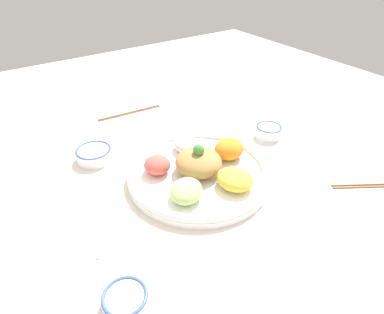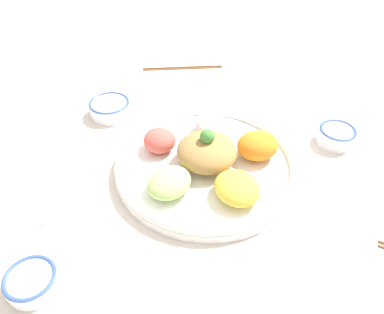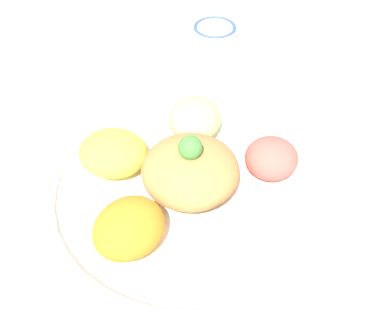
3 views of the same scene
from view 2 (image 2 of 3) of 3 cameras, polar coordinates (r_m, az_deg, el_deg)
ground_plane at (r=0.84m, az=-0.16°, el=-1.10°), size 2.40×2.40×0.00m
salad_platter at (r=0.80m, az=2.37°, el=-0.63°), size 0.39×0.39×0.11m
sauce_bowl_red at (r=0.94m, az=21.16°, el=3.12°), size 0.09×0.09×0.04m
rice_bowl_blue at (r=0.68m, az=-23.28°, el=-17.01°), size 0.09×0.09×0.03m
sauce_bowl_dark at (r=1.00m, az=-12.41°, el=7.37°), size 0.10×0.10×0.04m
chopsticks_pair_near at (r=1.20m, az=-1.44°, el=13.51°), size 0.25×0.03×0.01m
serving_spoon_extra at (r=0.81m, az=-19.27°, el=-5.59°), size 0.07×0.12×0.01m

